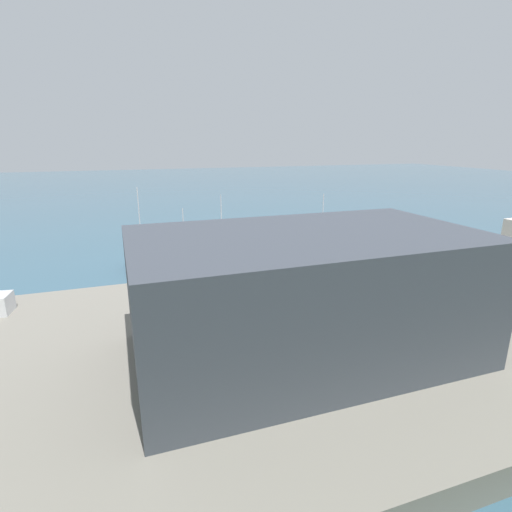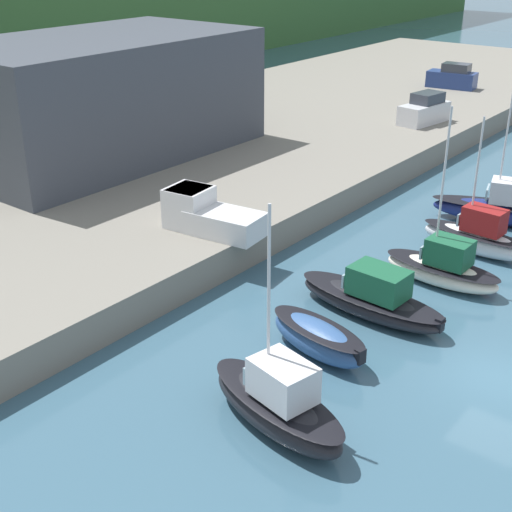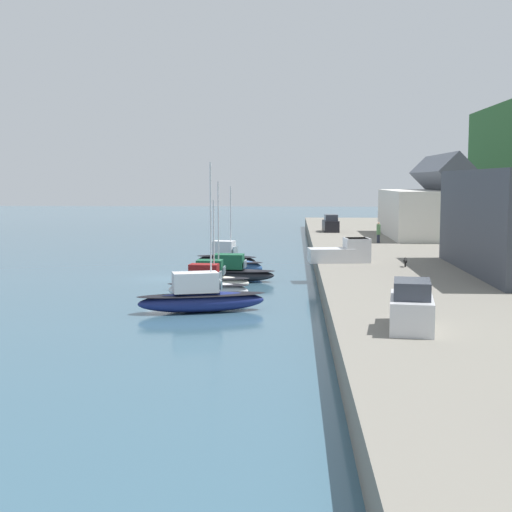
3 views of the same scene
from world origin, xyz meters
name	(u,v)px [view 1 (image 1 of 3)]	position (x,y,z in m)	size (l,w,h in m)	color
ground_plane	(255,249)	(0.00, 0.00, 0.00)	(320.00, 320.00, 0.00)	#385B70
quay_promenade	(373,328)	(0.00, 25.53, 0.79)	(131.96, 25.98, 1.58)	gray
yacht_club_building	(305,295)	(6.69, 28.10, 5.15)	(18.81, 10.68, 7.13)	#3D424C
moored_boat_0	(320,246)	(-7.02, 4.54, 0.93)	(3.12, 5.95, 7.45)	black
moored_boat_1	(292,254)	(-2.63, 5.92, 0.70)	(2.45, 4.66, 1.31)	#33568E
moored_boat_2	(261,256)	(1.20, 5.83, 0.77)	(2.41, 6.77, 2.18)	black
moored_boat_3	(221,257)	(5.63, 4.79, 0.80)	(2.00, 5.39, 7.92)	white
moored_boat_4	(185,260)	(9.79, 4.91, 0.88)	(1.97, 5.69, 6.69)	silver
moored_boat_5	(141,265)	(14.42, 5.07, 0.90)	(4.04, 8.13, 9.07)	navy
pickup_truck_0	(295,264)	(1.08, 14.67, 2.40)	(2.51, 4.93, 1.90)	silver
person_on_quay	(482,257)	(-16.52, 19.35, 2.68)	(0.40, 0.40, 2.14)	#232838
dog_on_quay	(285,287)	(3.91, 18.98, 2.04)	(0.88, 0.42, 0.68)	black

